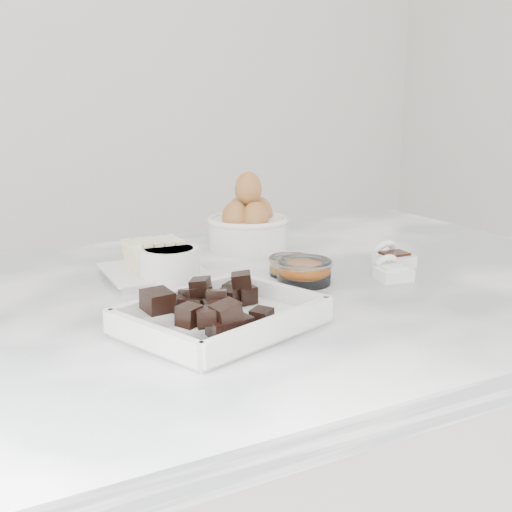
{
  "coord_description": "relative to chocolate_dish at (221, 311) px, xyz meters",
  "views": [
    {
      "loc": [
        -0.49,
        -0.88,
        1.24
      ],
      "look_at": [
        0.02,
        0.03,
        0.98
      ],
      "focal_mm": 50.0,
      "sensor_mm": 36.0,
      "label": 1
    }
  ],
  "objects": [
    {
      "name": "butter_plate",
      "position": [
        0.01,
        0.26,
        -0.0
      ],
      "size": [
        0.16,
        0.16,
        0.06
      ],
      "color": "white",
      "rests_on": "marble_slab"
    },
    {
      "name": "chocolate_dish",
      "position": [
        0.0,
        0.0,
        0.0
      ],
      "size": [
        0.27,
        0.24,
        0.06
      ],
      "color": "white",
      "rests_on": "marble_slab"
    },
    {
      "name": "vanilla_spoon",
      "position": [
        0.38,
        0.13,
        -0.01
      ],
      "size": [
        0.06,
        0.07,
        0.04
      ],
      "color": "white",
      "rests_on": "marble_slab"
    },
    {
      "name": "honey_bowl",
      "position": [
        0.21,
        0.17,
        -0.01
      ],
      "size": [
        0.07,
        0.07,
        0.03
      ],
      "color": "white",
      "rests_on": "marble_slab"
    },
    {
      "name": "salt_spoon",
      "position": [
        0.33,
        0.07,
        -0.01
      ],
      "size": [
        0.06,
        0.07,
        0.04
      ],
      "color": "white",
      "rests_on": "marble_slab"
    },
    {
      "name": "marble_slab",
      "position": [
        0.12,
        0.13,
        -0.04
      ],
      "size": [
        1.2,
        0.8,
        0.04
      ],
      "primitive_type": "cube",
      "color": "white",
      "rests_on": "cabinet"
    },
    {
      "name": "sugar_ramekin",
      "position": [
        0.02,
        0.22,
        0.01
      ],
      "size": [
        0.09,
        0.09,
        0.05
      ],
      "color": "white",
      "rests_on": "marble_slab"
    },
    {
      "name": "egg_bowl",
      "position": [
        0.23,
        0.36,
        0.02
      ],
      "size": [
        0.15,
        0.15,
        0.14
      ],
      "color": "white",
      "rests_on": "marble_slab"
    },
    {
      "name": "zest_bowl",
      "position": [
        0.2,
        0.12,
        -0.0
      ],
      "size": [
        0.09,
        0.09,
        0.04
      ],
      "color": "white",
      "rests_on": "marble_slab"
    }
  ]
}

